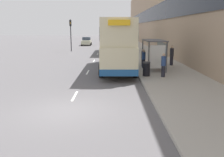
# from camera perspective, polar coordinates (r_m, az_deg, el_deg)

# --- Properties ---
(ground_plane) EXTENTS (220.00, 220.00, 0.00)m
(ground_plane) POSITION_cam_1_polar(r_m,az_deg,el_deg) (11.43, -10.39, -7.18)
(ground_plane) COLOR #5B595B
(pavement) EXTENTS (5.00, 93.00, 0.14)m
(pavement) POSITION_cam_1_polar(r_m,az_deg,el_deg) (49.48, 5.12, 7.34)
(pavement) COLOR #A39E93
(pavement) RESTS_ON ground_plane
(terrace_facade) EXTENTS (3.10, 93.00, 13.23)m
(terrace_facade) POSITION_cam_1_polar(r_m,az_deg,el_deg) (49.96, 9.97, 14.77)
(terrace_facade) COLOR #9E846B
(terrace_facade) RESTS_ON ground_plane
(lane_mark_0) EXTENTS (0.12, 2.00, 0.01)m
(lane_mark_0) POSITION_cam_1_polar(r_m,az_deg,el_deg) (13.67, -8.65, -3.98)
(lane_mark_0) COLOR silver
(lane_mark_0) RESTS_ON ground_plane
(lane_mark_1) EXTENTS (0.12, 2.00, 0.01)m
(lane_mark_1) POSITION_cam_1_polar(r_m,az_deg,el_deg) (20.81, -5.70, 1.43)
(lane_mark_1) COLOR silver
(lane_mark_1) RESTS_ON ground_plane
(lane_mark_2) EXTENTS (0.12, 2.00, 0.01)m
(lane_mark_2) POSITION_cam_1_polar(r_m,az_deg,el_deg) (28.06, -4.26, 4.06)
(lane_mark_2) COLOR silver
(lane_mark_2) RESTS_ON ground_plane
(lane_mark_3) EXTENTS (0.12, 2.00, 0.01)m
(lane_mark_3) POSITION_cam_1_polar(r_m,az_deg,el_deg) (35.35, -3.41, 5.61)
(lane_mark_3) COLOR silver
(lane_mark_3) RESTS_ON ground_plane
(lane_mark_4) EXTENTS (0.12, 2.00, 0.01)m
(lane_mark_4) POSITION_cam_1_polar(r_m,az_deg,el_deg) (42.67, -2.85, 6.63)
(lane_mark_4) COLOR silver
(lane_mark_4) RESTS_ON ground_plane
(lane_mark_5) EXTENTS (0.12, 2.00, 0.01)m
(lane_mark_5) POSITION_cam_1_polar(r_m,az_deg,el_deg) (50.01, -2.46, 7.35)
(lane_mark_5) COLOR silver
(lane_mark_5) RESTS_ON ground_plane
(lane_mark_6) EXTENTS (0.12, 2.00, 0.01)m
(lane_mark_6) POSITION_cam_1_polar(r_m,az_deg,el_deg) (57.34, -2.16, 7.88)
(lane_mark_6) COLOR silver
(lane_mark_6) RESTS_ON ground_plane
(lane_mark_7) EXTENTS (0.12, 2.00, 0.01)m
(lane_mark_7) POSITION_cam_1_polar(r_m,az_deg,el_deg) (64.69, -1.93, 8.29)
(lane_mark_7) COLOR silver
(lane_mark_7) RESTS_ON ground_plane
(bus_shelter) EXTENTS (1.60, 4.20, 2.48)m
(bus_shelter) POSITION_cam_1_polar(r_m,az_deg,el_deg) (21.48, 10.00, 6.66)
(bus_shelter) COLOR #4C4C51
(bus_shelter) RESTS_ON ground_plane
(double_decker_bus_near) EXTENTS (2.85, 11.45, 4.30)m
(double_decker_bus_near) POSITION_cam_1_polar(r_m,az_deg,el_deg) (21.81, 1.08, 7.98)
(double_decker_bus_near) COLOR beige
(double_decker_bus_near) RESTS_ON ground_plane
(double_decker_bus_ahead) EXTENTS (2.85, 11.02, 4.30)m
(double_decker_bus_ahead) POSITION_cam_1_polar(r_m,az_deg,el_deg) (37.43, 0.31, 9.46)
(double_decker_bus_ahead) COLOR beige
(double_decker_bus_ahead) RESTS_ON ground_plane
(car_0) EXTENTS (2.00, 4.30, 1.72)m
(car_0) POSITION_cam_1_polar(r_m,az_deg,el_deg) (53.30, -5.96, 8.47)
(car_0) COLOR #B7B799
(car_0) RESTS_ON ground_plane
(car_1) EXTENTS (2.02, 3.84, 1.72)m
(car_1) POSITION_cam_1_polar(r_m,az_deg,el_deg) (62.49, -0.02, 8.96)
(car_1) COLOR maroon
(car_1) RESTS_ON ground_plane
(car_2) EXTENTS (1.93, 4.19, 1.69)m
(car_2) POSITION_cam_1_polar(r_m,az_deg,el_deg) (81.20, 0.02, 9.54)
(car_2) COLOR black
(car_2) RESTS_ON ground_plane
(pedestrian_at_shelter) EXTENTS (0.32, 0.32, 1.60)m
(pedestrian_at_shelter) POSITION_cam_1_polar(r_m,az_deg,el_deg) (23.12, 6.98, 4.79)
(pedestrian_at_shelter) COLOR #23232D
(pedestrian_at_shelter) RESTS_ON ground_plane
(pedestrian_1) EXTENTS (0.36, 0.36, 1.84)m
(pedestrian_1) POSITION_cam_1_polar(r_m,az_deg,el_deg) (24.21, 13.36, 5.16)
(pedestrian_1) COLOR #23232D
(pedestrian_1) RESTS_ON ground_plane
(pedestrian_2) EXTENTS (0.32, 0.32, 1.60)m
(pedestrian_2) POSITION_cam_1_polar(r_m,az_deg,el_deg) (22.14, 7.13, 4.50)
(pedestrian_2) COLOR #23232D
(pedestrian_2) RESTS_ON ground_plane
(pedestrian_3) EXTENTS (0.32, 0.32, 1.60)m
(pedestrian_3) POSITION_cam_1_polar(r_m,az_deg,el_deg) (25.10, 11.73, 5.16)
(pedestrian_3) COLOR #23232D
(pedestrian_3) RESTS_ON ground_plane
(pedestrian_4) EXTENTS (0.34, 0.34, 1.71)m
(pedestrian_4) POSITION_cam_1_polar(r_m,az_deg,el_deg) (18.31, 11.56, 3.07)
(pedestrian_4) COLOR #23232D
(pedestrian_4) RESTS_ON ground_plane
(litter_bin) EXTENTS (0.55, 0.55, 1.05)m
(litter_bin) POSITION_cam_1_polar(r_m,az_deg,el_deg) (18.48, 7.75, 2.20)
(litter_bin) COLOR black
(litter_bin) RESTS_ON ground_plane
(traffic_light_far_kerb) EXTENTS (0.30, 0.32, 4.91)m
(traffic_light_far_kerb) POSITION_cam_1_polar(r_m,az_deg,el_deg) (39.89, -9.56, 10.88)
(traffic_light_far_kerb) COLOR black
(traffic_light_far_kerb) RESTS_ON ground_plane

